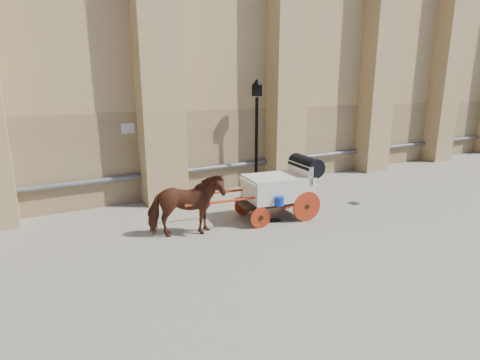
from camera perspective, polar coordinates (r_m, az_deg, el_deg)
ground at (r=10.34m, az=0.53°, el=-7.55°), size 90.00×90.00×0.00m
horse at (r=9.74m, az=-8.20°, el=-3.94°), size 2.09×1.31×1.64m
carriage at (r=11.10m, az=6.41°, el=-0.84°), size 4.21×1.64×1.80m
street_lamp at (r=13.74m, az=2.54°, el=7.25°), size 0.38×0.38×4.08m
drain_grate_near at (r=11.03m, az=5.28°, el=-6.15°), size 0.40×0.40×0.01m
drain_grate_far at (r=13.12m, az=16.94°, el=-3.41°), size 0.33×0.33×0.01m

